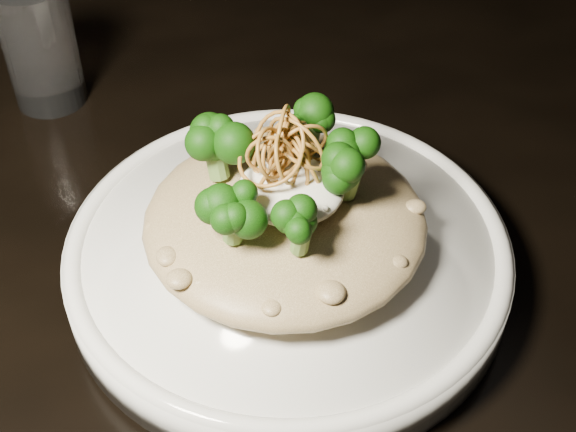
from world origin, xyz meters
name	(u,v)px	position (x,y,z in m)	size (l,w,h in m)	color
table	(180,302)	(0.00, 0.00, 0.67)	(1.10, 0.80, 0.75)	black
plate	(288,257)	(0.08, -0.06, 0.77)	(0.30, 0.30, 0.03)	silver
risotto	(285,220)	(0.08, -0.06, 0.80)	(0.19, 0.19, 0.04)	brown
broccoli	(279,165)	(0.07, -0.05, 0.85)	(0.13, 0.13, 0.05)	black
cheese	(291,189)	(0.08, -0.06, 0.83)	(0.07, 0.07, 0.02)	white
shallots	(289,146)	(0.08, -0.05, 0.86)	(0.05, 0.05, 0.03)	brown
drinking_glass	(40,46)	(-0.09, 0.19, 0.80)	(0.06, 0.06, 0.11)	white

